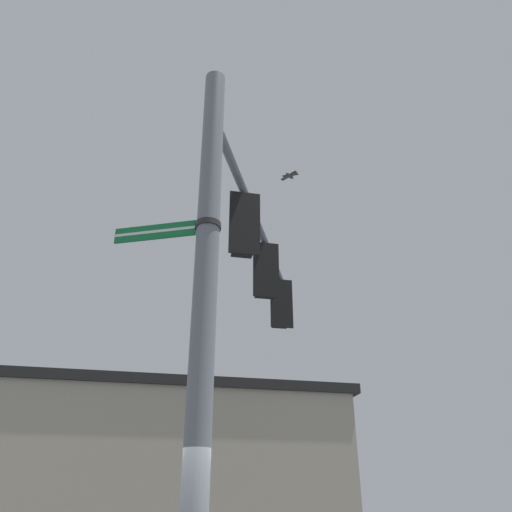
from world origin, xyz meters
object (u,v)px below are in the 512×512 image
Objects in this scene: traffic_light_mid_inner at (264,273)px; traffic_light_mid_outer at (280,306)px; street_name_sign at (184,229)px; traffic_light_nearest_pole at (243,228)px; bird_flying at (290,176)px.

traffic_light_mid_inner and traffic_light_mid_outer have the same top height.
traffic_light_mid_inner is at bearing 61.12° from street_name_sign.
traffic_light_nearest_pole is at bearing -113.95° from traffic_light_mid_inner.
bird_flying reaches higher than street_name_sign.
street_name_sign is at bearing -118.88° from traffic_light_mid_inner.
street_name_sign is 6.30m from bird_flying.
traffic_light_nearest_pole is 1.00× the size of traffic_light_mid_outer.
traffic_light_mid_inner is 4.02m from street_name_sign.
traffic_light_nearest_pole is at bearing -124.11° from bird_flying.
street_name_sign is at bearing -117.25° from traffic_light_mid_outer.
bird_flying is (2.68, 3.98, 4.08)m from street_name_sign.
bird_flying reaches higher than traffic_light_mid_inner.
traffic_light_mid_inner is 3.16m from bird_flying.
traffic_light_nearest_pole is at bearing 56.32° from street_name_sign.
traffic_light_mid_inner is 0.94× the size of street_name_sign.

